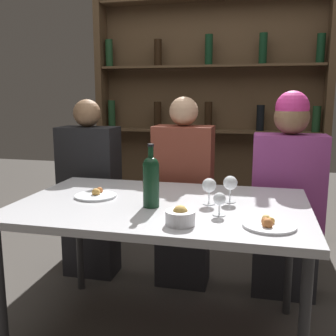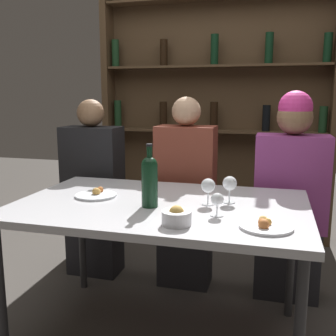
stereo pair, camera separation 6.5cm
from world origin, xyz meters
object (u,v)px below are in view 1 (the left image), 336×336
wine_bottle (151,179)px  food_plate_1 (96,195)px  food_plate_0 (269,224)px  wine_glass_1 (219,200)px  wine_glass_0 (230,184)px  seated_person_left (90,194)px  seated_person_center (183,199)px  wine_glass_2 (209,186)px  snack_bowl (180,217)px  seated_person_right (287,200)px

wine_bottle → food_plate_1: size_ratio=1.39×
food_plate_0 → food_plate_1: (-0.88, 0.28, -0.00)m
wine_glass_1 → wine_glass_0: bearing=82.9°
wine_bottle → food_plate_0: size_ratio=1.40×
wine_glass_1 → seated_person_left: bearing=141.4°
wine_bottle → food_plate_1: (-0.33, 0.11, -0.12)m
food_plate_1 → seated_person_center: 0.72m
wine_glass_2 → seated_person_left: seated_person_left is taller
wine_glass_2 → snack_bowl: size_ratio=1.05×
seated_person_left → wine_glass_0: bearing=-28.7°
food_plate_0 → snack_bowl: 0.36m
snack_bowl → seated_person_right: size_ratio=0.10×
wine_glass_0 → seated_person_left: size_ratio=0.11×
wine_glass_0 → food_plate_0: wine_glass_0 is taller
wine_glass_0 → snack_bowl: (-0.17, -0.40, -0.06)m
wine_bottle → food_plate_0: 0.58m
wine_glass_2 → seated_person_right: seated_person_right is taller
wine_glass_2 → wine_bottle: bearing=-157.7°
seated_person_right → wine_glass_2: bearing=-123.7°
food_plate_1 → seated_person_center: seated_person_center is taller
food_plate_1 → seated_person_center: bearing=60.3°
seated_person_center → seated_person_right: seated_person_right is taller
snack_bowl → seated_person_right: (0.48, 0.95, -0.15)m
food_plate_0 → food_plate_1: same height
snack_bowl → wine_glass_1: bearing=49.7°
wine_glass_0 → seated_person_right: 0.67m
wine_glass_1 → seated_person_center: bearing=112.0°
wine_glass_1 → food_plate_1: wine_glass_1 is taller
wine_glass_1 → seated_person_left: (-0.98, 0.78, -0.23)m
wine_glass_1 → seated_person_right: size_ratio=0.08×
wine_glass_2 → seated_person_center: (-0.25, 0.61, -0.24)m
wine_bottle → wine_glass_0: (0.36, 0.17, -0.04)m
food_plate_1 → snack_bowl: bearing=-33.1°
food_plate_0 → seated_person_right: (0.13, 0.89, -0.13)m
wine_bottle → seated_person_center: (0.01, 0.72, -0.28)m
wine_bottle → seated_person_right: seated_person_right is taller
wine_bottle → seated_person_center: size_ratio=0.24×
wine_glass_0 → wine_glass_1: (-0.03, -0.23, -0.03)m
wine_glass_1 → wine_glass_2: (-0.07, 0.17, 0.02)m
wine_glass_0 → seated_person_right: size_ratio=0.10×
food_plate_0 → snack_bowl: (-0.35, -0.06, 0.02)m
seated_person_right → food_plate_1: bearing=-148.8°
food_plate_0 → snack_bowl: snack_bowl is taller
wine_glass_2 → seated_person_left: bearing=146.0°
wine_glass_0 → snack_bowl: 0.44m
seated_person_left → wine_glass_1: bearing=-38.6°
food_plate_1 → food_plate_0: bearing=-18.0°
wine_bottle → snack_bowl: 0.31m
wine_glass_0 → wine_glass_2: bearing=-147.7°
wine_glass_1 → wine_glass_2: wine_glass_2 is taller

